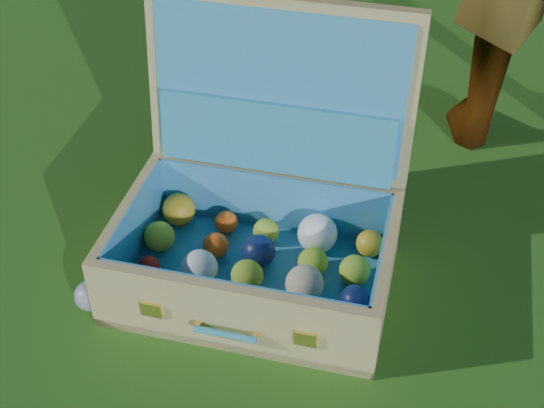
{
  "coord_description": "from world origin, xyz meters",
  "views": [
    {
      "loc": [
        0.4,
        -0.83,
        1.13
      ],
      "look_at": [
        -0.2,
        0.18,
        0.17
      ],
      "focal_mm": 50.0,
      "sensor_mm": 36.0,
      "label": 1
    }
  ],
  "objects": [
    {
      "name": "ground",
      "position": [
        0.0,
        0.0,
        0.0
      ],
      "size": [
        60.0,
        60.0,
        0.0
      ],
      "primitive_type": "plane",
      "color": "#215114",
      "rests_on": "ground"
    },
    {
      "name": "suitcase",
      "position": [
        -0.22,
        0.18,
        0.15
      ],
      "size": [
        0.66,
        0.58,
        0.53
      ],
      "rotation": [
        0.0,
        0.0,
        0.29
      ],
      "color": "tan",
      "rests_on": "ground"
    },
    {
      "name": "stray_ball",
      "position": [
        -0.45,
        -0.11,
        0.03
      ],
      "size": [
        0.06,
        0.06,
        0.06
      ],
      "primitive_type": "sphere",
      "color": "teal",
      "rests_on": "ground"
    }
  ]
}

